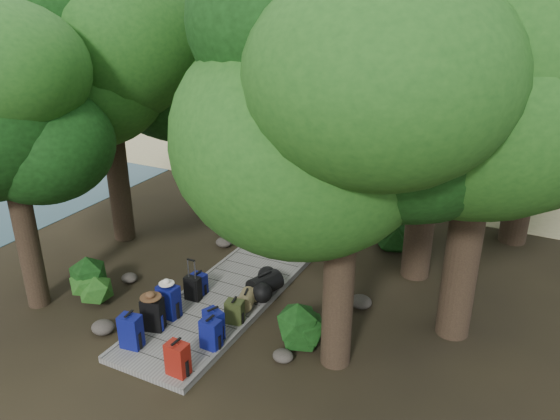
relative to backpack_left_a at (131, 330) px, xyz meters
The scene contains 51 objects.
ground 4.50m from the backpack_left_a, 81.63° to the left, with size 120.00×120.00×0.00m, color #2C2516.
sand_beach 20.44m from the backpack_left_a, 88.18° to the left, with size 40.00×22.00×0.02m, color tan.
water_bay 42.99m from the backpack_left_a, 136.82° to the left, with size 50.00×60.00×0.02m, color #26454F.
distant_hill 65.55m from the backpack_left_a, 126.89° to the left, with size 32.00×16.00×12.00m, color black.
boardwalk 5.48m from the backpack_left_a, 83.15° to the left, with size 2.00×12.00×0.12m, color gray.
backpack_left_a is the anchor object (origin of this frame).
backpack_left_b 0.67m from the backpack_left_a, 89.88° to the left, with size 0.43×0.30×0.78m, color black, non-canonical shape.
backpack_left_c 1.19m from the backpack_left_a, 89.60° to the left, with size 0.44×0.31×0.81m, color navy, non-canonical shape.
backpack_left_d 2.27m from the backpack_left_a, 89.39° to the left, with size 0.35×0.26×0.54m, color navy, non-canonical shape.
backpack_right_a 1.33m from the backpack_left_a, 10.64° to the right, with size 0.40×0.29×0.72m, color maroon, non-canonical shape.
backpack_right_b 1.57m from the backpack_left_a, 25.67° to the left, with size 0.39×0.27×0.69m, color navy, non-canonical shape.
backpack_right_c 1.61m from the backpack_left_a, 37.74° to the left, with size 0.40×0.28×0.68m, color navy, non-canonical shape.
backpack_right_d 2.13m from the backpack_left_a, 49.86° to the left, with size 0.37×0.27×0.56m, color #373F1B, non-canonical shape.
duffel_right_khaki 2.61m from the backpack_left_a, 60.13° to the left, with size 0.36×0.54×0.36m, color brown, non-canonical shape.
duffel_right_black 3.25m from the backpack_left_a, 64.60° to the left, with size 0.48×0.77×0.48m, color black, non-canonical shape.
suitcase_on_boardwalk 1.98m from the backpack_left_a, 88.08° to the left, with size 0.36×0.20×0.56m, color black, non-canonical shape.
lone_suitcase_on_sand 12.23m from the backpack_left_a, 85.29° to the left, with size 0.39×0.22×0.62m, color black, non-canonical shape.
hat_brown 0.78m from the backpack_left_a, 88.03° to the left, with size 0.44×0.44×0.13m, color #51351E, non-canonical shape.
hat_white 1.27m from the backpack_left_a, 89.72° to the left, with size 0.33×0.33×0.11m, color silver, non-canonical shape.
kayak 14.59m from the backpack_left_a, 98.46° to the left, with size 0.62×2.81×0.28m, color #B31A0F.
sun_lounger 15.10m from the backpack_left_a, 75.75° to the left, with size 0.53×1.65×0.53m, color silver, non-canonical shape.
tree_right_a 5.38m from the backpack_left_a, 22.60° to the left, with size 4.94×4.94×8.23m, color black, non-canonical shape.
tree_right_b 7.87m from the backpack_left_a, 32.57° to the left, with size 5.45×5.45×9.73m, color black, non-canonical shape.
tree_right_c 8.30m from the backpack_left_a, 52.92° to the left, with size 5.72×5.72×9.90m, color black, non-canonical shape.
tree_right_d 11.73m from the backpack_left_a, 54.67° to the left, with size 5.75×5.75×10.55m, color black, non-canonical shape.
tree_right_e 12.99m from the backpack_left_a, 65.47° to the left, with size 5.54×5.54×9.97m, color black, non-canonical shape.
tree_left_a 4.26m from the backpack_left_a, behind, with size 4.11×4.11×6.85m, color black, non-canonical shape.
tree_left_b 6.57m from the backpack_left_a, 133.15° to the left, with size 4.64×4.64×8.34m, color black, non-canonical shape.
tree_left_c 8.63m from the backpack_left_a, 112.06° to the left, with size 5.12×5.12×8.90m, color black, non-canonical shape.
tree_back_a 19.93m from the backpack_left_a, 93.84° to the left, with size 5.45×5.45×9.44m, color black, non-canonical shape.
tree_back_b 21.30m from the backpack_left_a, 83.43° to the left, with size 5.88×5.88×10.49m, color black, non-canonical shape.
tree_back_c 20.52m from the backpack_left_a, 73.10° to the left, with size 4.50×4.50×8.10m, color black, non-canonical shape.
tree_back_d 20.44m from the backpack_left_a, 104.92° to the left, with size 4.43×4.43×7.38m, color black, non-canonical shape.
palm_right_a 11.67m from the backpack_left_a, 72.11° to the left, with size 4.47×4.47×7.62m, color #103A12, non-canonical shape.
palm_right_b 16.35m from the backpack_left_a, 69.22° to the left, with size 4.69×4.69×9.07m, color #103A12, non-canonical shape.
palm_right_c 17.39m from the backpack_left_a, 78.39° to the left, with size 4.17×4.17×6.64m, color #103A12, non-canonical shape.
palm_left_a 12.30m from the backpack_left_a, 106.42° to the left, with size 4.61×4.61×7.34m, color #103A12, non-canonical shape.
rock_left_a 1.06m from the backpack_left_a, 168.29° to the left, with size 0.50×0.45×0.27m, color #4C473F, non-canonical shape.
rock_left_b 2.84m from the backpack_left_a, 132.40° to the left, with size 0.40×0.36×0.22m, color #4C473F, non-canonical shape.
rock_left_c 4.86m from the backpack_left_a, 100.46° to the left, with size 0.46×0.41×0.25m, color #4C473F, non-canonical shape.
rock_left_d 7.59m from the backpack_left_a, 104.58° to the left, with size 0.29×0.26×0.16m, color #4C473F, non-canonical shape.
rock_right_a 3.01m from the backpack_left_a, 21.19° to the left, with size 0.41×0.37×0.23m, color #4C473F, non-canonical shape.
rock_right_b 5.01m from the backpack_left_a, 45.44° to the left, with size 0.51×0.46×0.28m, color #4C473F, non-canonical shape.
rock_right_c 6.56m from the backpack_left_a, 71.92° to the left, with size 0.32×0.28×0.17m, color #4C473F, non-canonical shape.
rock_right_d 9.01m from the backpack_left_a, 67.22° to the left, with size 0.63×0.57×0.35m, color #4C473F, non-canonical shape.
shrub_left_a 2.27m from the backpack_left_a, 153.80° to the left, with size 0.98×0.98×0.88m, color #1D4E17, non-canonical shape.
shrub_left_b 5.85m from the backpack_left_a, 101.32° to the left, with size 1.03×1.03×0.93m, color #1D4E17, non-canonical shape.
shrub_left_c 9.28m from the backpack_left_a, 101.72° to the left, with size 1.10×1.10×0.99m, color #1D4E17, non-canonical shape.
shrub_right_a 3.34m from the backpack_left_a, 29.03° to the left, with size 1.05×1.05×0.94m, color #1D4E17, non-canonical shape.
shrub_right_b 7.75m from the backpack_left_a, 63.23° to the left, with size 1.40×1.40×1.26m, color #1D4E17, non-canonical shape.
shrub_right_c 10.21m from the backpack_left_a, 75.80° to the left, with size 0.73×0.73×0.65m, color #1D4E17, non-canonical shape.
Camera 1 is at (5.97, -11.05, 6.79)m, focal length 35.00 mm.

